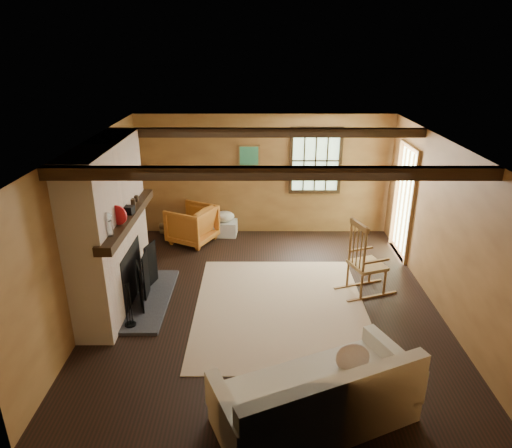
{
  "coord_description": "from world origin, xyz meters",
  "views": [
    {
      "loc": [
        -0.15,
        -6.0,
        3.65
      ],
      "look_at": [
        -0.16,
        0.4,
        1.1
      ],
      "focal_mm": 32.0,
      "sensor_mm": 36.0,
      "label": 1
    }
  ],
  "objects_px": {
    "sofa": "(319,401)",
    "armchair": "(192,224)",
    "fireplace": "(112,234)",
    "rocking_chair": "(365,263)",
    "laundry_basket": "(224,228)"
  },
  "relations": [
    {
      "from": "sofa",
      "to": "armchair",
      "type": "distance_m",
      "value": 4.98
    },
    {
      "from": "fireplace",
      "to": "rocking_chair",
      "type": "relative_size",
      "value": 2.0
    },
    {
      "from": "fireplace",
      "to": "sofa",
      "type": "height_order",
      "value": "fireplace"
    },
    {
      "from": "laundry_basket",
      "to": "rocking_chair",
      "type": "bearing_deg",
      "value": -44.45
    },
    {
      "from": "fireplace",
      "to": "sofa",
      "type": "bearing_deg",
      "value": -41.62
    },
    {
      "from": "sofa",
      "to": "armchair",
      "type": "height_order",
      "value": "sofa"
    },
    {
      "from": "fireplace",
      "to": "sofa",
      "type": "xyz_separation_m",
      "value": [
        2.7,
        -2.4,
        -0.81
      ]
    },
    {
      "from": "sofa",
      "to": "laundry_basket",
      "type": "height_order",
      "value": "sofa"
    },
    {
      "from": "armchair",
      "to": "laundry_basket",
      "type": "bearing_deg",
      "value": 146.2
    },
    {
      "from": "fireplace",
      "to": "rocking_chair",
      "type": "xyz_separation_m",
      "value": [
        3.74,
        0.28,
        -0.6
      ]
    },
    {
      "from": "fireplace",
      "to": "armchair",
      "type": "relative_size",
      "value": 2.98
    },
    {
      "from": "fireplace",
      "to": "rocking_chair",
      "type": "distance_m",
      "value": 3.8
    },
    {
      "from": "laundry_basket",
      "to": "fireplace",
      "type": "bearing_deg",
      "value": -119.11
    },
    {
      "from": "fireplace",
      "to": "armchair",
      "type": "height_order",
      "value": "fireplace"
    },
    {
      "from": "rocking_chair",
      "to": "armchair",
      "type": "xyz_separation_m",
      "value": [
        -2.92,
        1.94,
        -0.14
      ]
    }
  ]
}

